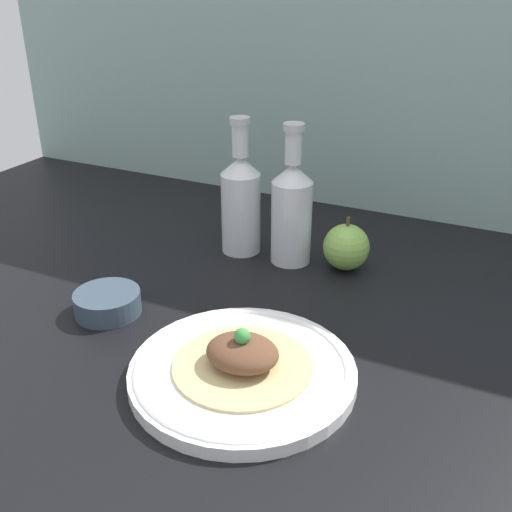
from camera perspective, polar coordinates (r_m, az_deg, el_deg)
ground_plane at (r=92.68cm, az=-0.86°, el=-7.19°), size 180.00×110.00×4.00cm
wall_backsplash at (r=127.85cm, az=10.56°, el=21.73°), size 180.00×3.00×80.00cm
plate at (r=79.26cm, az=-1.28°, el=-10.89°), size 29.67×29.67×2.24cm
plated_food at (r=77.88cm, az=-1.30°, el=-9.52°), size 18.25×18.25×5.78cm
cider_bottle_left at (r=109.54cm, az=-1.46°, el=5.29°), size 7.23×7.23×25.21cm
cider_bottle_right at (r=105.63cm, az=3.42°, el=4.44°), size 7.23×7.23×25.21cm
apple at (r=106.16cm, az=8.58°, el=0.85°), size 8.20×8.20×9.77cm
dipping_bowl at (r=95.45cm, az=-13.95°, el=-4.33°), size 10.25×10.25×3.51cm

